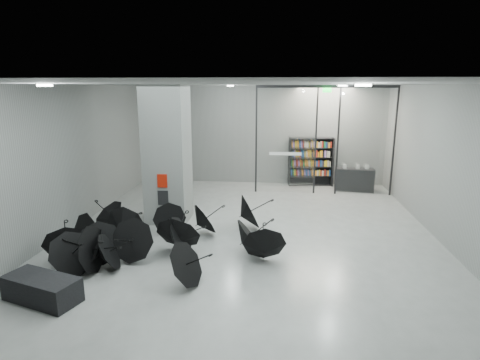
# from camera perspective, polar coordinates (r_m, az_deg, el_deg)

# --- Properties ---
(room) EXTENTS (14.00, 14.02, 4.01)m
(room) POSITION_cam_1_polar(r_m,az_deg,el_deg) (9.26, 0.90, 6.52)
(room) COLOR gray
(room) RESTS_ON ground
(column) EXTENTS (1.20, 1.20, 4.00)m
(column) POSITION_cam_1_polar(r_m,az_deg,el_deg) (11.80, -10.46, 3.65)
(column) COLOR slate
(column) RESTS_ON ground
(fire_cabinet) EXTENTS (0.28, 0.04, 0.38)m
(fire_cabinet) POSITION_cam_1_polar(r_m,az_deg,el_deg) (11.35, -11.18, -0.12)
(fire_cabinet) COLOR #A50A07
(fire_cabinet) RESTS_ON column
(info_panel) EXTENTS (0.30, 0.03, 0.42)m
(info_panel) POSITION_cam_1_polar(r_m,az_deg,el_deg) (11.47, -11.07, -2.55)
(info_panel) COLOR black
(info_panel) RESTS_ON column
(exit_sign) EXTENTS (0.30, 0.06, 0.15)m
(exit_sign) POSITION_cam_1_polar(r_m,az_deg,el_deg) (14.55, 12.50, 12.57)
(exit_sign) COLOR #0CE533
(exit_sign) RESTS_ON room
(glass_partition) EXTENTS (5.06, 0.08, 4.00)m
(glass_partition) POSITION_cam_1_polar(r_m,az_deg,el_deg) (14.86, 12.06, 6.26)
(glass_partition) COLOR silver
(glass_partition) RESTS_ON ground
(bench) EXTENTS (1.59, 1.05, 0.47)m
(bench) POSITION_cam_1_polar(r_m,az_deg,el_deg) (8.56, -26.72, -13.88)
(bench) COLOR black
(bench) RESTS_ON ground
(bookshelf) EXTENTS (1.80, 0.57, 1.95)m
(bookshelf) POSITION_cam_1_polar(r_m,az_deg,el_deg) (16.24, 10.21, 2.62)
(bookshelf) COLOR black
(bookshelf) RESTS_ON ground
(shop_counter) EXTENTS (1.53, 0.77, 0.88)m
(shop_counter) POSITION_cam_1_polar(r_m,az_deg,el_deg) (15.87, 16.18, 0.07)
(shop_counter) COLOR black
(shop_counter) RESTS_ON ground
(umbrella_cluster) EXTENTS (5.74, 4.59, 1.32)m
(umbrella_cluster) POSITION_cam_1_polar(r_m,az_deg,el_deg) (9.79, -12.52, -8.80)
(umbrella_cluster) COLOR black
(umbrella_cluster) RESTS_ON ground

